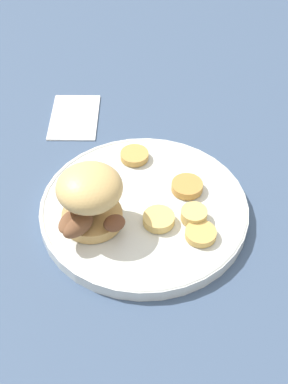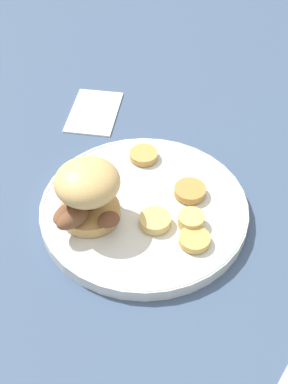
% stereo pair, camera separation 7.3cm
% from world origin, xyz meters
% --- Properties ---
extents(ground_plane, '(4.00, 4.00, 0.00)m').
position_xyz_m(ground_plane, '(0.00, 0.00, 0.00)').
color(ground_plane, '#3D5170').
extents(dinner_plate, '(0.29, 0.29, 0.02)m').
position_xyz_m(dinner_plate, '(0.00, 0.00, 0.01)').
color(dinner_plate, silver).
rests_on(dinner_plate, ground_plane).
extents(sandwich, '(0.10, 0.12, 0.09)m').
position_xyz_m(sandwich, '(-0.08, 0.01, 0.07)').
color(sandwich, tan).
rests_on(sandwich, dinner_plate).
extents(potato_round_0, '(0.05, 0.05, 0.01)m').
position_xyz_m(potato_round_0, '(0.07, -0.01, 0.03)').
color(potato_round_0, '#BC8942').
rests_on(potato_round_0, dinner_plate).
extents(potato_round_1, '(0.04, 0.04, 0.01)m').
position_xyz_m(potato_round_1, '(0.04, 0.09, 0.02)').
color(potato_round_1, tan).
rests_on(potato_round_1, dinner_plate).
extents(potato_round_2, '(0.04, 0.04, 0.01)m').
position_xyz_m(potato_round_2, '(0.00, -0.04, 0.03)').
color(potato_round_2, '#DBB766').
rests_on(potato_round_2, dinner_plate).
extents(potato_round_3, '(0.04, 0.04, 0.01)m').
position_xyz_m(potato_round_3, '(0.03, -0.09, 0.02)').
color(potato_round_3, tan).
rests_on(potato_round_3, dinner_plate).
extents(potato_round_4, '(0.04, 0.04, 0.02)m').
position_xyz_m(potato_round_4, '(0.04, -0.06, 0.03)').
color(potato_round_4, '#DBB766').
rests_on(potato_round_4, dinner_plate).
extents(napkin, '(0.13, 0.15, 0.01)m').
position_xyz_m(napkin, '(0.01, 0.25, 0.00)').
color(napkin, white).
rests_on(napkin, ground_plane).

